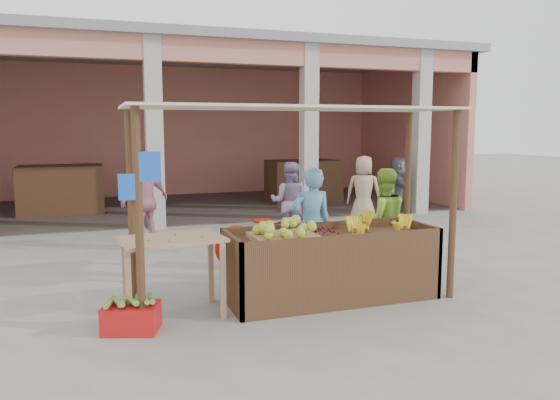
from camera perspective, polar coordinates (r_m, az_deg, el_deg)
name	(u,v)px	position (r m, az deg, el deg)	size (l,w,h in m)	color
ground	(293,302)	(6.83, 1.42, -10.66)	(60.00, 60.00, 0.00)	slate
market_building	(179,106)	(15.19, -10.47, 9.59)	(14.40, 6.40, 4.20)	tan
fruit_stall	(331,267)	(6.90, 5.34, -7.03)	(2.60, 0.95, 0.80)	#533121
stall_awning	(291,141)	(6.54, 1.17, 6.17)	(4.09, 1.35, 2.39)	#533121
banana_heap	(381,225)	(7.06, 10.48, -2.63)	(1.12, 0.61, 0.20)	yellow
melon_tray	(284,232)	(6.56, 0.46, -3.35)	(0.78, 0.67, 0.21)	#A98357
berry_heap	(323,231)	(6.77, 4.54, -3.28)	(0.41, 0.34, 0.13)	maroon
side_table	(172,250)	(6.33, -11.21, -5.14)	(1.21, 0.89, 0.90)	tan
papaya_pile	(171,228)	(6.28, -11.27, -2.88)	(0.77, 0.44, 0.22)	#3F832A
red_crate	(131,318)	(6.09, -15.27, -11.79)	(0.56, 0.40, 0.29)	red
plantain_bundle	(131,300)	(6.03, -15.34, -10.08)	(0.46, 0.32, 0.09)	olive
produce_sacks	(321,207)	(12.73, 4.28, -0.79)	(0.76, 0.47, 0.57)	maroon
vendor_blue	(311,222)	(7.48, 3.26, -2.31)	(0.64, 0.47, 1.71)	#5792C2
vendor_green	(383,218)	(8.14, 10.71, -1.89)	(0.79, 0.45, 1.63)	#99CE3F
motorcycle	(275,230)	(8.57, -0.57, -3.20)	(2.05, 0.71, 1.07)	maroon
shopper_b	(145,197)	(9.90, -13.96, 0.28)	(1.08, 0.57, 1.84)	#CB8297
shopper_c	(364,188)	(11.82, 8.74, 1.28)	(0.82, 0.54, 1.71)	tan
shopper_d	(398,184)	(13.71, 12.20, 1.61)	(1.38, 0.57, 1.50)	#494A57
shopper_f	(289,198)	(10.29, 0.97, 0.24)	(0.80, 0.46, 1.64)	gray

